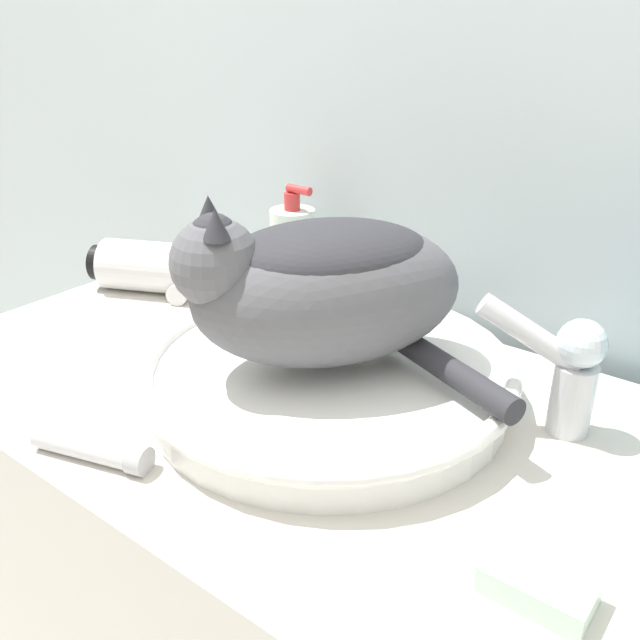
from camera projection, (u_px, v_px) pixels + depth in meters
name	position (u px, v px, depth m)	size (l,w,h in m)	color
wall_back	(500.00, 96.00, 0.84)	(8.00, 0.05, 2.40)	silver
sink_basin	(328.00, 375.00, 0.77)	(0.42, 0.42, 0.05)	white
cat	(321.00, 284.00, 0.72)	(0.38, 0.34, 0.19)	#56565B
faucet	(567.00, 366.00, 0.69)	(0.13, 0.08, 0.15)	silver
soap_pump_bottle	(293.00, 255.00, 0.99)	(0.07, 0.07, 0.18)	silver
cream_tube	(93.00, 449.00, 0.67)	(0.13, 0.06, 0.03)	silver
hair_dryer	(154.00, 268.00, 1.05)	(0.19, 0.15, 0.08)	silver
soap_bar	(538.00, 585.00, 0.51)	(0.08, 0.05, 0.02)	silver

